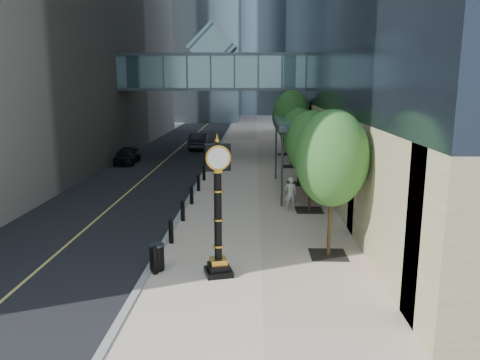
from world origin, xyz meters
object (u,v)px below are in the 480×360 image
car_far (199,141)px  pedestrian (291,194)px  street_clock (218,217)px  car_near (127,155)px  trash_bin (157,258)px

car_far → pedestrian: bearing=106.4°
street_clock → car_far: size_ratio=0.95×
car_near → car_far: size_ratio=0.81×
street_clock → car_far: (-4.40, 31.88, -1.28)m
pedestrian → car_near: bearing=-47.9°
street_clock → car_near: bearing=96.7°
street_clock → car_near: 24.84m
trash_bin → car_near: bearing=107.6°
pedestrian → car_near: pedestrian is taller
street_clock → car_far: 32.21m
street_clock → trash_bin: bearing=155.7°
car_near → car_far: (4.96, 8.92, 0.13)m
trash_bin → car_near: car_near is taller
street_clock → trash_bin: 2.76m
pedestrian → car_near: (-12.47, 14.50, -0.24)m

